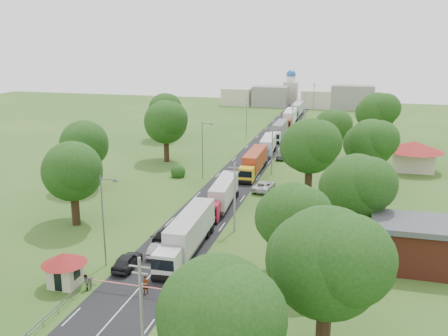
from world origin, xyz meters
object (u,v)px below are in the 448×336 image
(car_lane_front, at_px, (127,261))
(boom_barrier, at_px, (120,284))
(truck_0, at_px, (188,234))
(pedestrian_near, at_px, (146,285))
(guard_booth, at_px, (64,265))
(info_sign, at_px, (282,142))
(car_lane_mid, at_px, (157,249))

(car_lane_front, bearing_deg, boom_barrier, 105.73)
(car_lane_front, bearing_deg, truck_0, -133.78)
(pedestrian_near, bearing_deg, boom_barrier, 156.31)
(boom_barrier, height_order, guard_booth, guard_booth)
(guard_booth, distance_m, truck_0, 13.91)
(info_sign, bearing_deg, car_lane_mid, -97.15)
(car_lane_front, distance_m, pedestrian_near, 6.09)
(car_lane_mid, bearing_deg, car_lane_front, 59.94)
(info_sign, bearing_deg, pedestrian_near, -93.94)
(car_lane_front, relative_size, car_lane_mid, 1.18)
(boom_barrier, bearing_deg, car_lane_front, 108.19)
(car_lane_front, height_order, pedestrian_near, pedestrian_near)
(guard_booth, distance_m, info_sign, 61.27)
(guard_booth, bearing_deg, pedestrian_near, 3.45)
(info_sign, distance_m, car_lane_front, 55.65)
(car_lane_mid, bearing_deg, pedestrian_near, 99.67)
(info_sign, height_order, truck_0, truck_0)
(boom_barrier, distance_m, info_sign, 60.39)
(car_lane_mid, bearing_deg, guard_booth, 50.59)
(car_lane_front, bearing_deg, pedestrian_near, 129.89)
(boom_barrier, relative_size, pedestrian_near, 5.16)
(guard_booth, xyz_separation_m, info_sign, (12.40, 60.00, 0.84))
(pedestrian_near, bearing_deg, truck_0, 50.40)
(boom_barrier, bearing_deg, guard_booth, -179.99)
(car_lane_front, xyz_separation_m, pedestrian_near, (4.10, -4.50, 0.07))
(boom_barrier, xyz_separation_m, pedestrian_near, (2.46, 0.50, 0.00))
(boom_barrier, bearing_deg, info_sign, 83.76)
(info_sign, relative_size, car_lane_front, 0.84)
(boom_barrier, height_order, car_lane_front, car_lane_front)
(boom_barrier, bearing_deg, car_lane_mid, 89.01)
(guard_booth, relative_size, car_lane_front, 0.91)
(boom_barrier, relative_size, truck_0, 0.61)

